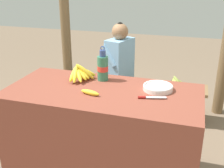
% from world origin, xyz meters
% --- Properties ---
extents(market_counter, '(1.48, 0.71, 0.79)m').
position_xyz_m(market_counter, '(0.00, 0.00, 0.40)').
color(market_counter, brown).
rests_on(market_counter, ground_plane).
extents(banana_bunch_ripe, '(0.19, 0.28, 0.15)m').
position_xyz_m(banana_bunch_ripe, '(-0.25, 0.16, 0.86)').
color(banana_bunch_ripe, '#4C381E').
rests_on(banana_bunch_ripe, market_counter).
extents(serving_bowl, '(0.23, 0.23, 0.04)m').
position_xyz_m(serving_bowl, '(0.40, 0.13, 0.82)').
color(serving_bowl, white).
rests_on(serving_bowl, market_counter).
extents(water_bottle, '(0.09, 0.09, 0.29)m').
position_xyz_m(water_bottle, '(-0.07, 0.21, 0.90)').
color(water_bottle, '#337556').
rests_on(water_bottle, market_counter).
extents(loose_banana_front, '(0.16, 0.07, 0.04)m').
position_xyz_m(loose_banana_front, '(-0.06, -0.11, 0.81)').
color(loose_banana_front, yellow).
rests_on(loose_banana_front, market_counter).
extents(knife, '(0.20, 0.08, 0.02)m').
position_xyz_m(knife, '(0.35, -0.05, 0.80)').
color(knife, '#BCBCC1').
rests_on(knife, market_counter).
extents(wooden_bench, '(1.71, 0.32, 0.41)m').
position_xyz_m(wooden_bench, '(-0.03, 1.21, 0.35)').
color(wooden_bench, brown).
rests_on(wooden_bench, ground_plane).
extents(seated_vendor, '(0.47, 0.43, 1.12)m').
position_xyz_m(seated_vendor, '(-0.24, 1.19, 0.64)').
color(seated_vendor, '#232328').
rests_on(seated_vendor, ground_plane).
extents(banana_bunch_green, '(0.16, 0.24, 0.14)m').
position_xyz_m(banana_bunch_green, '(0.47, 1.20, 0.47)').
color(banana_bunch_green, '#4C381E').
rests_on(banana_bunch_green, wooden_bench).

